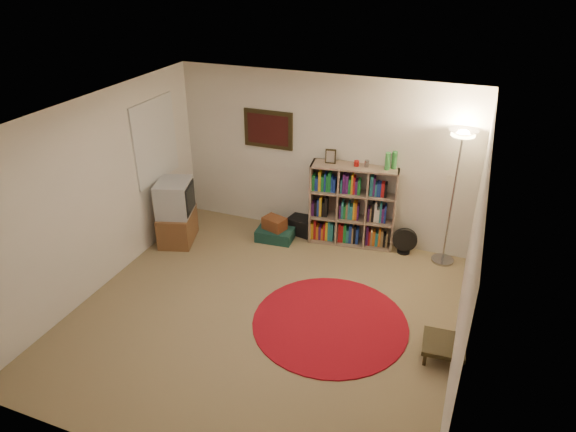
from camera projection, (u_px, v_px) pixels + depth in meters
name	position (u px, v px, depth m)	size (l,w,h in m)	color
room	(258.00, 222.00, 5.82)	(4.54, 4.54, 2.54)	olive
bookshelf	(351.00, 206.00, 7.64)	(1.30, 0.54, 1.51)	#816856
floor_lamp	(460.00, 154.00, 6.67)	(0.48, 0.48, 1.97)	gray
floor_fan	(405.00, 241.00, 7.53)	(0.36, 0.21, 0.41)	black
tv_stand	(176.00, 213.00, 7.74)	(0.65, 0.79, 0.99)	brown
suitcase	(275.00, 235.00, 7.93)	(0.58, 0.40, 0.18)	#13352D
wicker_basket	(274.00, 223.00, 7.87)	(0.39, 0.32, 0.19)	#5E2D17
duffel_bag	(302.00, 225.00, 8.11)	(0.44, 0.39, 0.27)	black
paper_towel	(338.00, 233.00, 7.88)	(0.15, 0.15, 0.27)	silver
red_rug	(330.00, 323.00, 6.19)	(1.88, 1.88, 0.02)	maroon
side_table	(444.00, 345.00, 5.61)	(0.48, 0.48, 0.21)	black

